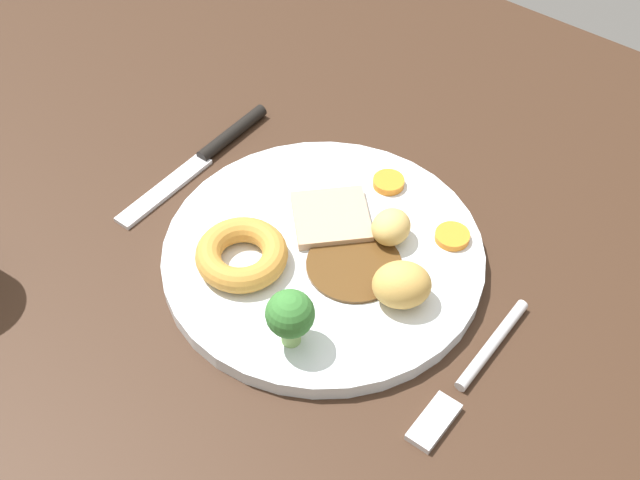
# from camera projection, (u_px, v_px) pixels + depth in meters

# --- Properties ---
(dining_table) EXTENTS (1.20, 0.84, 0.04)m
(dining_table) POSITION_uv_depth(u_px,v_px,m) (329.00, 269.00, 0.72)
(dining_table) COLOR #382316
(dining_table) RESTS_ON ground
(dinner_plate) EXTENTS (0.26, 0.26, 0.01)m
(dinner_plate) POSITION_uv_depth(u_px,v_px,m) (320.00, 254.00, 0.70)
(dinner_plate) COLOR white
(dinner_plate) RESTS_ON dining_table
(gravy_pool) EXTENTS (0.08, 0.08, 0.00)m
(gravy_pool) POSITION_uv_depth(u_px,v_px,m) (354.00, 265.00, 0.68)
(gravy_pool) COLOR #563819
(gravy_pool) RESTS_ON dinner_plate
(meat_slice_main) EXTENTS (0.09, 0.09, 0.01)m
(meat_slice_main) POSITION_uv_depth(u_px,v_px,m) (331.00, 217.00, 0.71)
(meat_slice_main) COLOR tan
(meat_slice_main) RESTS_ON dinner_plate
(yorkshire_pudding) EXTENTS (0.07, 0.07, 0.02)m
(yorkshire_pudding) POSITION_uv_depth(u_px,v_px,m) (242.00, 254.00, 0.68)
(yorkshire_pudding) COLOR #C68938
(yorkshire_pudding) RESTS_ON dinner_plate
(roast_potato_left) EXTENTS (0.06, 0.06, 0.04)m
(roast_potato_left) POSITION_uv_depth(u_px,v_px,m) (402.00, 285.00, 0.65)
(roast_potato_left) COLOR tan
(roast_potato_left) RESTS_ON dinner_plate
(roast_potato_right) EXTENTS (0.03, 0.04, 0.03)m
(roast_potato_right) POSITION_uv_depth(u_px,v_px,m) (391.00, 227.00, 0.69)
(roast_potato_right) COLOR #D8B260
(roast_potato_right) RESTS_ON dinner_plate
(carrot_coin_front) EXTENTS (0.03, 0.03, 0.01)m
(carrot_coin_front) POSITION_uv_depth(u_px,v_px,m) (452.00, 236.00, 0.70)
(carrot_coin_front) COLOR orange
(carrot_coin_front) RESTS_ON dinner_plate
(carrot_coin_back) EXTENTS (0.03, 0.03, 0.01)m
(carrot_coin_back) POSITION_uv_depth(u_px,v_px,m) (390.00, 183.00, 0.74)
(carrot_coin_back) COLOR orange
(carrot_coin_back) RESTS_ON dinner_plate
(broccoli_floret) EXTENTS (0.04, 0.04, 0.05)m
(broccoli_floret) POSITION_uv_depth(u_px,v_px,m) (290.00, 315.00, 0.61)
(broccoli_floret) COLOR #8CB766
(broccoli_floret) RESTS_ON dinner_plate
(fork) EXTENTS (0.02, 0.15, 0.01)m
(fork) POSITION_uv_depth(u_px,v_px,m) (470.00, 375.00, 0.63)
(fork) COLOR silver
(fork) RESTS_ON dining_table
(knife) EXTENTS (0.02, 0.19, 0.01)m
(knife) POSITION_uv_depth(u_px,v_px,m) (208.00, 153.00, 0.78)
(knife) COLOR black
(knife) RESTS_ON dining_table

